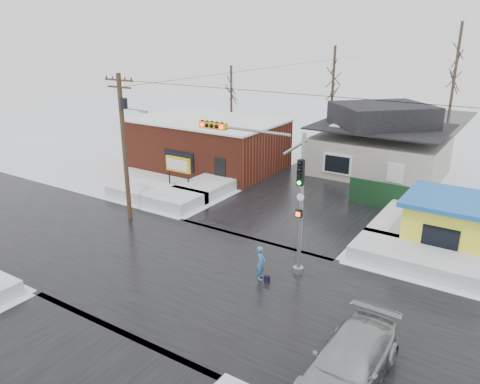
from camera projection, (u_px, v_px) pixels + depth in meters
The scene contains 20 objects.
ground at pixel (196, 276), 22.70m from camera, with size 120.00×120.00×0.00m, color white.
road_ns at pixel (196, 276), 22.69m from camera, with size 10.00×120.00×0.02m, color black.
road_ew at pixel (196, 276), 22.69m from camera, with size 120.00×10.00×0.02m, color black.
snowbank_nw at pixel (156, 195), 32.73m from camera, with size 7.00×3.00×0.80m, color white.
snowbank_ne at pixel (423, 259), 23.52m from camera, with size 7.00×3.00×0.80m, color white.
snowbank_nside_w at pixel (220, 181), 35.68m from camera, with size 3.00×8.00×0.80m, color white.
snowbank_nside_e at pixel (408, 219), 28.51m from camera, with size 3.00×8.00×0.80m, color white.
traffic_signal at pixel (272, 180), 22.32m from camera, with size 6.05×0.68×7.00m.
utility_pole at pixel (125, 140), 27.86m from camera, with size 3.15×0.44×9.00m.
brick_building at pixel (209, 143), 40.34m from camera, with size 12.20×8.20×4.12m.
marquee_sign at pixel (178, 166), 34.21m from camera, with size 2.20×0.21×2.55m.
house at pixel (380, 142), 38.28m from camera, with size 10.40×8.40×5.76m.
kiosk at pixel (448, 222), 25.29m from camera, with size 4.60×4.60×2.88m.
fence at pixel (409, 200), 30.19m from camera, with size 8.00×0.12×1.80m, color black.
tree_far_left at pixel (334, 69), 42.78m from camera, with size 3.00×3.00×10.00m.
tree_far_mid at pixel (458, 52), 38.72m from camera, with size 3.00×3.00×12.00m.
tree_far_west at pixel (231, 82), 46.83m from camera, with size 3.00×3.00×8.00m.
pedestrian at pixel (261, 263), 22.19m from camera, with size 0.61×0.40×1.68m, color teal.
car at pixel (350, 362), 15.65m from camera, with size 2.22×5.46×1.59m, color #9EA1A5.
shopping_bag at pixel (267, 279), 22.05m from camera, with size 0.28×0.12×0.35m, color black.
Camera 1 is at (12.68, -15.74, 11.32)m, focal length 35.00 mm.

